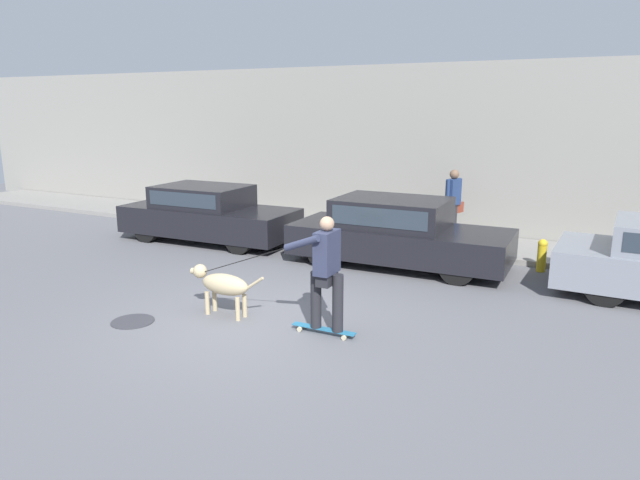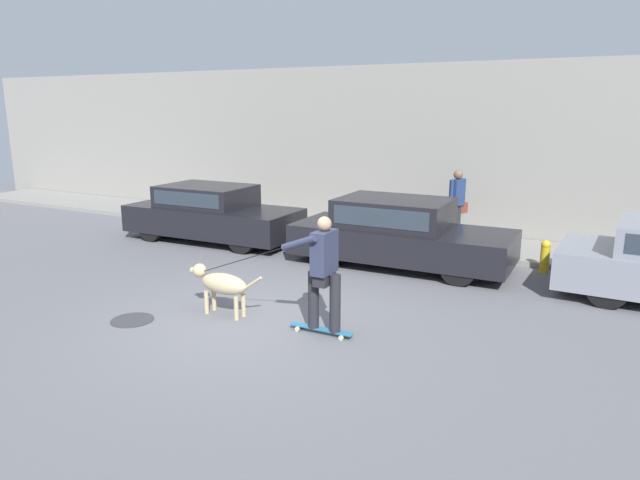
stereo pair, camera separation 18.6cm
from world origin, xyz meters
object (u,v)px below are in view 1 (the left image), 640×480
object	(u,v)px
skateboarder	(326,269)
pedestrian_with_bag	(453,201)
parked_car_1	(397,234)
dog	(222,284)
fire_hydrant	(542,255)
parked_car_0	(208,215)

from	to	relation	value
skateboarder	pedestrian_with_bag	distance (m)	6.14
parked_car_1	pedestrian_with_bag	distance (m)	2.39
parked_car_1	pedestrian_with_bag	bearing A→B (deg)	76.25
parked_car_1	skateboarder	size ratio (longest dim) A/B	1.66
dog	fire_hydrant	size ratio (longest dim) A/B	2.08
parked_car_0	dog	distance (m)	5.06
dog	fire_hydrant	bearing A→B (deg)	-129.41
skateboarder	fire_hydrant	size ratio (longest dim) A/B	4.08
pedestrian_with_bag	fire_hydrant	bearing A→B (deg)	-16.59
pedestrian_with_bag	fire_hydrant	xyz separation A→B (m)	(2.11, -1.46, -0.67)
dog	parked_car_1	bearing A→B (deg)	-108.82
parked_car_1	fire_hydrant	size ratio (longest dim) A/B	6.76
fire_hydrant	dog	bearing A→B (deg)	-130.64
parked_car_1	dog	world-z (taller)	parked_car_1
parked_car_0	fire_hydrant	size ratio (longest dim) A/B	6.56
skateboarder	pedestrian_with_bag	bearing A→B (deg)	-92.24
parked_car_0	pedestrian_with_bag	xyz separation A→B (m)	(5.20, 2.30, 0.38)
dog	skateboarder	distance (m)	1.80
dog	pedestrian_with_bag	distance (m)	6.48
dog	skateboarder	world-z (taller)	skateboarder
parked_car_0	fire_hydrant	distance (m)	7.37
dog	skateboarder	size ratio (longest dim) A/B	0.51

